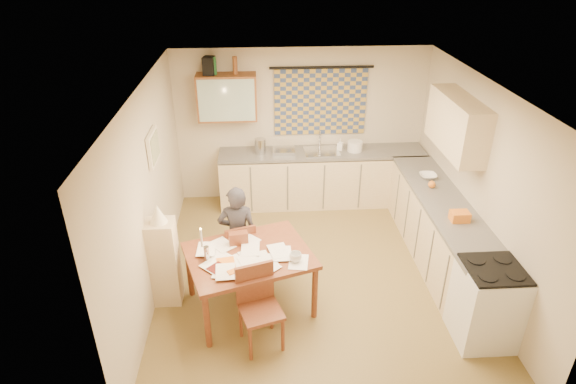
{
  "coord_description": "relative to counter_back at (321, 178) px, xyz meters",
  "views": [
    {
      "loc": [
        -0.69,
        -5.09,
        3.95
      ],
      "look_at": [
        -0.34,
        0.2,
        1.14
      ],
      "focal_mm": 30.0,
      "sensor_mm": 36.0,
      "label": 1
    }
  ],
  "objects": [
    {
      "name": "floor",
      "position": [
        -0.32,
        -1.95,
        -0.46
      ],
      "size": [
        4.0,
        4.5,
        0.02
      ],
      "primitive_type": "cube",
      "color": "brown",
      "rests_on": "ground"
    },
    {
      "name": "candle_holder",
      "position": [
        -1.63,
        -2.59,
        0.39
      ],
      "size": [
        0.08,
        0.08,
        0.18
      ],
      "primitive_type": "cylinder",
      "rotation": [
        0.0,
        0.0,
        0.54
      ],
      "color": "silver",
      "rests_on": "dining_table"
    },
    {
      "name": "bowl",
      "position": [
        1.38,
        -1.04,
        0.5
      ],
      "size": [
        0.25,
        0.25,
        0.06
      ],
      "primitive_type": "imported",
      "rotation": [
        0.0,
        0.0,
        -0.03
      ],
      "color": "white",
      "rests_on": "counter_right"
    },
    {
      "name": "speaker",
      "position": [
        -1.71,
        0.13,
        1.83
      ],
      "size": [
        0.19,
        0.22,
        0.26
      ],
      "primitive_type": "cube",
      "rotation": [
        0.0,
        0.0,
        -0.16
      ],
      "color": "black",
      "rests_on": "wall_cabinet"
    },
    {
      "name": "orange_bag",
      "position": [
        1.38,
        -2.21,
        0.53
      ],
      "size": [
        0.22,
        0.16,
        0.12
      ],
      "primitive_type": "cube",
      "rotation": [
        0.0,
        0.0,
        -0.0
      ],
      "color": "orange",
      "rests_on": "counter_right"
    },
    {
      "name": "candle_flame",
      "position": [
        -1.67,
        -2.59,
        0.71
      ],
      "size": [
        0.02,
        0.02,
        0.02
      ],
      "primitive_type": "sphere",
      "color": "#FFCC66",
      "rests_on": "dining_table"
    },
    {
      "name": "papers",
      "position": [
        -1.2,
        -2.61,
        0.31
      ],
      "size": [
        1.28,
        0.99,
        0.03
      ],
      "rotation": [
        0.0,
        0.0,
        0.31
      ],
      "color": "white",
      "rests_on": "dining_table"
    },
    {
      "name": "tap",
      "position": [
        -0.03,
        0.18,
        0.61
      ],
      "size": [
        0.04,
        0.04,
        0.28
      ],
      "primitive_type": "cylinder",
      "rotation": [
        0.0,
        0.0,
        0.31
      ],
      "color": "silver",
      "rests_on": "counter_back"
    },
    {
      "name": "person",
      "position": [
        -1.31,
        -1.96,
        0.22
      ],
      "size": [
        0.5,
        0.34,
        1.33
      ],
      "primitive_type": "imported",
      "rotation": [
        0.0,
        0.0,
        3.12
      ],
      "color": "black",
      "rests_on": "floor"
    },
    {
      "name": "book",
      "position": [
        -1.51,
        -2.73,
        0.31
      ],
      "size": [
        0.29,
        0.34,
        0.02
      ],
      "primitive_type": "imported",
      "rotation": [
        0.0,
        0.0,
        0.17
      ],
      "color": "orange",
      "rests_on": "dining_table"
    },
    {
      "name": "dining_table",
      "position": [
        -1.16,
        -2.5,
        -0.07
      ],
      "size": [
        1.63,
        1.42,
        0.75
      ],
      "rotation": [
        0.0,
        0.0,
        0.31
      ],
      "color": "brown",
      "rests_on": "floor"
    },
    {
      "name": "bottle_green",
      "position": [
        -1.64,
        0.13,
        1.83
      ],
      "size": [
        0.08,
        0.08,
        0.26
      ],
      "primitive_type": "cylinder",
      "rotation": [
        0.0,
        0.0,
        -0.24
      ],
      "color": "#195926",
      "rests_on": "wall_cabinet"
    },
    {
      "name": "chair_far",
      "position": [
        -1.31,
        -1.95,
        -0.19
      ],
      "size": [
        0.48,
        0.48,
        0.85
      ],
      "rotation": [
        0.0,
        0.0,
        3.44
      ],
      "color": "brown",
      "rests_on": "floor"
    },
    {
      "name": "chair_near",
      "position": [
        -1.05,
        -3.12,
        -0.16
      ],
      "size": [
        0.53,
        0.53,
        0.93
      ],
      "rotation": [
        0.0,
        0.0,
        0.3
      ],
      "color": "brown",
      "rests_on": "floor"
    },
    {
      "name": "counter_back",
      "position": [
        0.0,
        0.0,
        0.0
      ],
      "size": [
        3.3,
        0.62,
        0.92
      ],
      "color": "#D0B78A",
      "rests_on": "floor"
    },
    {
      "name": "wall_front",
      "position": [
        -0.32,
        -4.21,
        0.8
      ],
      "size": [
        4.0,
        0.02,
        2.5
      ],
      "primitive_type": "cube",
      "color": "beige",
      "rests_on": "floor"
    },
    {
      "name": "framed_print",
      "position": [
        -2.29,
        -1.55,
        1.25
      ],
      "size": [
        0.04,
        0.5,
        0.4
      ],
      "primitive_type": "cube",
      "color": "#EEE3C6",
      "rests_on": "wall_left"
    },
    {
      "name": "mug",
      "position": [
        -0.64,
        -2.68,
        0.35
      ],
      "size": [
        0.25,
        0.25,
        0.11
      ],
      "primitive_type": "imported",
      "rotation": [
        0.0,
        0.0,
        0.47
      ],
      "color": "white",
      "rests_on": "dining_table"
    },
    {
      "name": "fruit_orange",
      "position": [
        1.33,
        -1.34,
        0.52
      ],
      "size": [
        0.1,
        0.1,
        0.1
      ],
      "primitive_type": "sphere",
      "color": "orange",
      "rests_on": "counter_right"
    },
    {
      "name": "letter_rack",
      "position": [
        -1.28,
        -2.29,
        0.38
      ],
      "size": [
        0.23,
        0.13,
        0.16
      ],
      "primitive_type": "cube",
      "rotation": [
        0.0,
        0.0,
        0.14
      ],
      "color": "brown",
      "rests_on": "dining_table"
    },
    {
      "name": "curtain_rod",
      "position": [
        -0.02,
        0.25,
        1.75
      ],
      "size": [
        1.6,
        0.04,
        0.04
      ],
      "primitive_type": "cylinder",
      "rotation": [
        0.0,
        1.57,
        0.0
      ],
      "color": "black",
      "rests_on": "wall_back"
    },
    {
      "name": "eyeglasses",
      "position": [
        -0.91,
        -2.77,
        0.31
      ],
      "size": [
        0.14,
        0.08,
        0.02
      ],
      "primitive_type": "cube",
      "rotation": [
        0.0,
        0.0,
        0.31
      ],
      "color": "black",
      "rests_on": "dining_table"
    },
    {
      "name": "candle",
      "position": [
        -1.67,
        -2.58,
        0.59
      ],
      "size": [
        0.03,
        0.03,
        0.22
      ],
      "primitive_type": "cylinder",
      "rotation": [
        0.0,
        0.0,
        0.55
      ],
      "color": "white",
      "rests_on": "dining_table"
    },
    {
      "name": "ceiling",
      "position": [
        -0.32,
        -1.95,
        2.06
      ],
      "size": [
        4.0,
        4.5,
        0.02
      ],
      "primitive_type": "cube",
      "color": "white",
      "rests_on": "floor"
    },
    {
      "name": "sink",
      "position": [
        -0.02,
        0.0,
        0.43
      ],
      "size": [
        0.57,
        0.47,
        0.1
      ],
      "primitive_type": "cube",
      "rotation": [
        0.0,
        0.0,
        0.04
      ],
      "color": "silver",
      "rests_on": "counter_back"
    },
    {
      "name": "mixing_bowl",
      "position": [
        0.52,
        0.0,
        0.55
      ],
      "size": [
        0.32,
        0.32,
        0.16
      ],
      "primitive_type": "cylinder",
      "rotation": [
        0.0,
        0.0,
        -0.42
      ],
      "color": "white",
      "rests_on": "counter_back"
    },
    {
      "name": "counter_right",
      "position": [
        1.38,
        -1.74,
        -0.0
      ],
      "size": [
        0.62,
        2.95,
        0.92
      ],
      "color": "#D0B78A",
      "rests_on": "floor"
    },
    {
      "name": "stove",
      "position": [
        1.38,
        -3.19,
        0.02
      ],
      "size": [
        0.61,
        0.61,
        0.95
      ],
      "color": "white",
      "rests_on": "floor"
    },
    {
      "name": "wall_right",
      "position": [
        1.69,
        -1.95,
        0.8
      ],
      "size": [
        0.02,
        4.5,
        2.5
      ],
      "primitive_type": "cube",
      "color": "beige",
      "rests_on": "floor"
    },
    {
      "name": "soap_bottle",
      "position": [
        0.29,
        0.05,
        0.56
      ],
      "size": [
        0.15,
        0.15,
        0.19
      ],
      "primitive_type": "imported",
      "rotation": [
        0.0,
        0.0,
        -0.43
      ],
      "color": "white",
      "rests_on": "counter_back"
    },
    {
      "name": "kettle",
      "position": [
        -0.99,
        0.0,
        0.59
      ],
      "size": [
        0.2,
        0.2,
        0.24
      ],
      "primitive_type": "cylinder",
      "rotation": [
        0.0,
        0.0,
        0.15
      ],
      "color": "silver",
      "rests_on": "counter_back"
    },
    {
      "name": "wall_back",
      "position": [
        -0.32,
        0.31,
        0.8
      ],
      "size": [
        4.0,
        0.02,
        2.5
      ],
      "primitive_type": "cube",
      "color": "beige",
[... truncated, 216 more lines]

